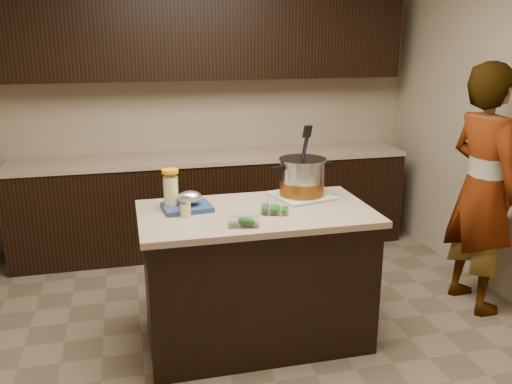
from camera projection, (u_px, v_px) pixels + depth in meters
ground_plane at (256, 337)px, 3.65m from camera, size 4.00×4.00×0.00m
room_shell at (256, 78)px, 3.17m from camera, size 4.04×4.04×2.72m
back_cabinets at (211, 150)px, 5.01m from camera, size 3.60×0.63×2.33m
island at (256, 276)px, 3.52m from camera, size 1.46×0.81×0.90m
dish_towel at (302, 196)px, 3.67m from camera, size 0.44×0.44×0.02m
stock_pot at (302, 179)px, 3.64m from camera, size 0.45×0.35×0.45m
lemonade_pitcher at (171, 191)px, 3.40m from camera, size 0.13×0.13×0.25m
mason_jar at (185, 207)px, 3.28m from camera, size 0.09×0.09×0.12m
broccoli_tub_left at (269, 210)px, 3.33m from camera, size 0.13×0.13×0.05m
broccoli_tub_right at (281, 211)px, 3.32m from camera, size 0.11×0.11×0.05m
broccoli_tub_rect at (243, 221)px, 3.12m from camera, size 0.19×0.16×0.06m
blue_tray at (188, 204)px, 3.40m from camera, size 0.32×0.27×0.11m
person at (483, 189)px, 3.88m from camera, size 0.47×0.68×1.79m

